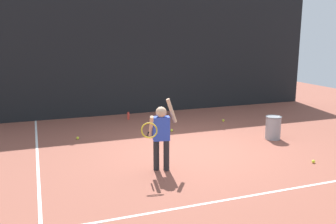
% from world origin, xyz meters
% --- Properties ---
extents(ground_plane, '(20.00, 20.00, 0.00)m').
position_xyz_m(ground_plane, '(0.00, 0.00, 0.00)').
color(ground_plane, brown).
extents(court_line_baseline, '(9.00, 0.05, 0.00)m').
position_xyz_m(court_line_baseline, '(0.00, -2.52, 0.00)').
color(court_line_baseline, white).
rests_on(court_line_baseline, ground).
extents(court_line_sideline, '(0.05, 9.00, 0.00)m').
position_xyz_m(court_line_sideline, '(-3.23, 1.00, 0.00)').
color(court_line_sideline, white).
rests_on(court_line_sideline, ground).
extents(back_fence_windscreen, '(12.07, 0.08, 3.71)m').
position_xyz_m(back_fence_windscreen, '(0.00, 4.05, 1.85)').
color(back_fence_windscreen, black).
rests_on(back_fence_windscreen, ground).
extents(fence_post_1, '(0.09, 0.09, 3.86)m').
position_xyz_m(fence_post_1, '(-1.96, 4.11, 1.93)').
color(fence_post_1, slate).
rests_on(fence_post_1, ground).
extents(fence_post_2, '(0.09, 0.09, 3.86)m').
position_xyz_m(fence_post_2, '(1.96, 4.11, 1.93)').
color(fence_post_2, slate).
rests_on(fence_post_2, ground).
extents(fence_post_3, '(0.09, 0.09, 3.86)m').
position_xyz_m(fence_post_3, '(5.89, 4.11, 1.93)').
color(fence_post_3, slate).
rests_on(fence_post_3, ground).
extents(tennis_player, '(0.79, 0.57, 1.35)m').
position_xyz_m(tennis_player, '(-1.08, -0.99, 0.73)').
color(tennis_player, '#232326').
rests_on(tennis_player, ground).
extents(ball_hopper, '(0.38, 0.38, 0.56)m').
position_xyz_m(ball_hopper, '(2.14, 0.04, 0.29)').
color(ball_hopper, gray).
rests_on(ball_hopper, ground).
extents(water_bottle, '(0.07, 0.07, 0.22)m').
position_xyz_m(water_bottle, '(-0.63, 3.27, 0.11)').
color(water_bottle, '#D83F33').
rests_on(water_bottle, ground).
extents(tennis_ball_0, '(0.07, 0.07, 0.07)m').
position_xyz_m(tennis_ball_0, '(1.87, -1.66, 0.03)').
color(tennis_ball_0, '#CCE033').
rests_on(tennis_ball_0, ground).
extents(tennis_ball_1, '(0.07, 0.07, 0.07)m').
position_xyz_m(tennis_ball_1, '(1.89, 2.04, 0.03)').
color(tennis_ball_1, '#CCE033').
rests_on(tennis_ball_1, ground).
extents(tennis_ball_2, '(0.07, 0.07, 0.07)m').
position_xyz_m(tennis_ball_2, '(-2.30, 1.62, 0.03)').
color(tennis_ball_2, '#CCE033').
rests_on(tennis_ball_2, ground).
extents(tennis_ball_3, '(0.07, 0.07, 0.07)m').
position_xyz_m(tennis_ball_3, '(0.09, 1.52, 0.03)').
color(tennis_ball_3, '#CCE033').
rests_on(tennis_ball_3, ground).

